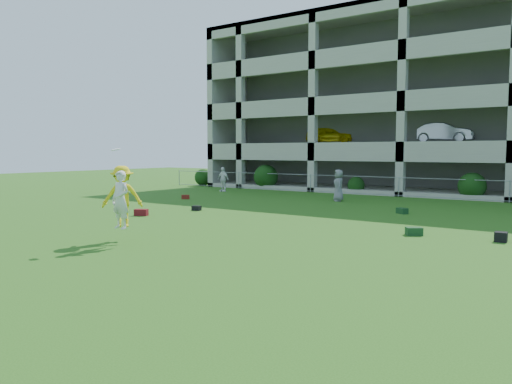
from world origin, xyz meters
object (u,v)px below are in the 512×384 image
Objects in this scene: crate_d at (501,237)px; frisbee_contest at (122,197)px; bystander_c at (339,185)px; parking_garage at (440,106)px; bystander_b at (223,179)px.

frisbee_contest is at bearing -145.19° from crate_d.
parking_garage reaches higher than bystander_c.
parking_garage is at bearing 50.44° from bystander_b.
bystander_b is at bearing 119.45° from frisbee_contest.
bystander_b is 0.96× the size of bystander_c.
parking_garage is at bearing 86.32° from frisbee_contest.
frisbee_contest reaches higher than bystander_b.
bystander_c is 4.96× the size of crate_d.
bystander_c is 12.61m from crate_d.
bystander_c is 14.93m from frisbee_contest.
bystander_b is at bearing -135.24° from bystander_c.
bystander_b reaches higher than crate_d.
parking_garage reaches higher than frisbee_contest.
parking_garage is (11.12, 11.65, 5.18)m from bystander_b.
crate_d is 0.15× the size of frisbee_contest.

